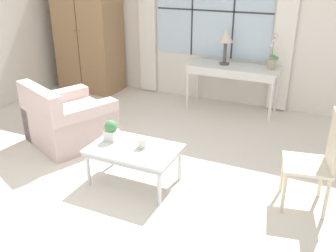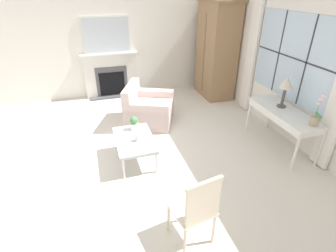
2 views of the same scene
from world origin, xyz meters
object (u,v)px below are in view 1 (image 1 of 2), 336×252
table_lamp (226,38)px  pillar_candle (142,143)px  console_table (233,71)px  potted_orchid (272,57)px  armoire (88,26)px  coffee_table (134,151)px  side_chair_wooden (320,156)px  potted_plant_small (111,130)px  armchair_upholstered (69,122)px

table_lamp → pillar_candle: 2.69m
console_table → table_lamp: 0.52m
table_lamp → pillar_candle: table_lamp is taller
console_table → potted_orchid: 0.63m
armoire → coffee_table: 3.57m
side_chair_wooden → potted_plant_small: size_ratio=4.23×
table_lamp → coffee_table: size_ratio=0.59×
armoire → side_chair_wooden: armoire is taller
armoire → side_chair_wooden: (4.16, -2.20, -0.62)m
armoire → potted_orchid: armoire is taller
console_table → armchair_upholstered: size_ratio=1.15×
armoire → pillar_candle: size_ratio=18.60×
armchair_upholstered → side_chair_wooden: size_ratio=1.25×
coffee_table → pillar_candle: bearing=24.6°
table_lamp → side_chair_wooden: 2.87m
coffee_table → console_table: bearing=82.7°
table_lamp → armchair_upholstered: size_ratio=0.45×
armchair_upholstered → side_chair_wooden: bearing=-3.2°
armoire → side_chair_wooden: bearing=-27.9°
console_table → armchair_upholstered: (-1.63, -2.07, -0.36)m
potted_orchid → armchair_upholstered: size_ratio=0.43×
console_table → coffee_table: size_ratio=1.51×
console_table → table_lamp: (-0.16, 0.04, 0.49)m
console_table → potted_plant_small: console_table is taller
side_chair_wooden → coffee_table: 1.85m
console_table → pillar_candle: 2.58m
side_chair_wooden → potted_orchid: bearing=111.4°
armoire → console_table: size_ratio=1.64×
coffee_table → side_chair_wooden: bearing=11.2°
armoire → armchair_upholstered: (1.06, -2.03, -0.89)m
console_table → potted_orchid: (0.57, 0.07, 0.27)m
console_table → pillar_candle: (-0.25, -2.56, -0.17)m
side_chair_wooden → table_lamp: bearing=125.6°
armchair_upholstered → armoire: bearing=117.6°
table_lamp → potted_plant_small: size_ratio=2.38×
side_chair_wooden → potted_plant_small: bearing=-172.0°
console_table → side_chair_wooden: bearing=-56.7°
armoire → potted_orchid: (3.26, 0.11, -0.26)m
potted_orchid → side_chair_wooden: 2.51m
table_lamp → pillar_candle: bearing=-92.0°
potted_plant_small → armchair_upholstered: bearing=154.5°
pillar_candle → potted_orchid: bearing=72.7°
console_table → side_chair_wooden: side_chair_wooden is taller
armoire → armchair_upholstered: size_ratio=1.89×
coffee_table → potted_plant_small: (-0.31, 0.06, 0.16)m
potted_orchid → armchair_upholstered: bearing=-135.8°
table_lamp → side_chair_wooden: bearing=-54.4°
potted_plant_small → pillar_candle: size_ratio=1.86×
console_table → pillar_candle: console_table is taller
side_chair_wooden → console_table: bearing=123.3°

